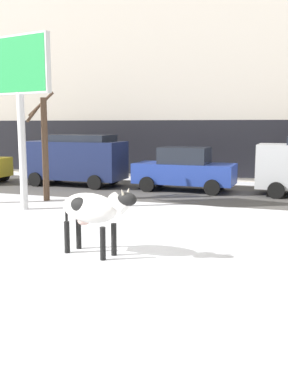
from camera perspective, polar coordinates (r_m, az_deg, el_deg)
name	(u,v)px	position (r m, az deg, el deg)	size (l,w,h in m)	color
ground_plane	(143,255)	(9.59, -0.19, -8.13)	(120.00, 120.00, 0.00)	white
road_strip	(215,193)	(18.09, 9.19, -0.18)	(60.00, 5.60, 0.01)	#514F4C
building_facade	(241,55)	(25.23, 12.49, 17.01)	(44.00, 6.10, 13.00)	beige
cow_holstein	(91,209)	(9.42, -6.87, -2.24)	(1.94, 0.90, 1.54)	silver
billboard	(19,76)	(14.91, -15.94, 14.32)	(2.51, 0.71, 5.56)	silver
car_navy_van	(75,158)	(20.40, -8.97, 4.33)	(4.63, 2.18, 2.32)	#19234C
car_blue_sedan	(184,169)	(18.61, 5.29, 2.95)	(4.23, 2.04, 1.84)	#233D9E
bare_tree_far_back	(44,145)	(16.46, -12.85, 5.94)	(0.81, 1.19, 4.00)	#4C3828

